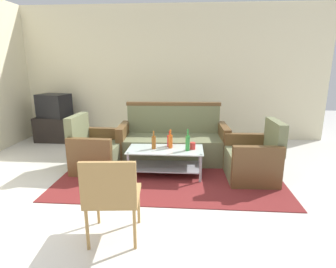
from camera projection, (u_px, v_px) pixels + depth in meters
ground_plane at (155, 202)px, 3.33m from camera, size 14.00×14.00×0.00m
wall_back at (172, 74)px, 5.94m from camera, size 6.52×0.12×2.80m
rug at (171, 174)px, 4.18m from camera, size 3.20×2.03×0.01m
couch at (173, 142)px, 4.70m from camera, size 1.83×0.82×0.96m
armchair_left at (96, 152)px, 4.31m from camera, size 0.73×0.79×0.85m
armchair_right at (253, 160)px, 3.94m from camera, size 0.72×0.78×0.85m
coffee_table at (166, 157)px, 4.11m from camera, size 1.10×0.60×0.40m
bottle_green at (188, 143)px, 3.94m from camera, size 0.06×0.06×0.31m
bottle_orange at (170, 141)px, 4.06m from camera, size 0.06×0.06×0.28m
bottle_red at (170, 140)px, 4.16m from camera, size 0.08×0.08×0.23m
bottle_brown at (154, 142)px, 4.02m from camera, size 0.06×0.06×0.27m
cup at (193, 146)px, 4.01m from camera, size 0.08×0.08×0.10m
tv_stand at (57, 129)px, 5.91m from camera, size 0.80×0.50×0.52m
television at (54, 106)px, 5.79m from camera, size 0.69×0.57×0.48m
wicker_chair at (112, 193)px, 2.49m from camera, size 0.52×0.52×0.84m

